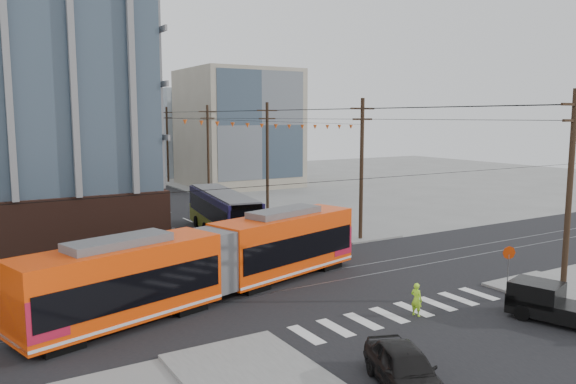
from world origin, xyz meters
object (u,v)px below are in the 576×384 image
at_px(streetcar, 213,261).
at_px(city_bus, 223,213).
at_px(pickup_truck, 569,307).
at_px(black_sedan, 405,369).

xyz_separation_m(streetcar, city_bus, (7.10, 14.35, -0.17)).
relative_size(pickup_truck, black_sedan, 1.11).
distance_m(streetcar, pickup_truck, 17.43).
bearing_deg(city_bus, black_sedan, -92.13).
bearing_deg(black_sedan, city_bus, 99.51).
xyz_separation_m(streetcar, black_sedan, (1.66, -12.92, -1.19)).
relative_size(city_bus, pickup_truck, 2.46).
distance_m(pickup_truck, black_sedan, 10.83).
bearing_deg(city_bus, pickup_truck, -69.41).
height_order(city_bus, black_sedan, city_bus).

